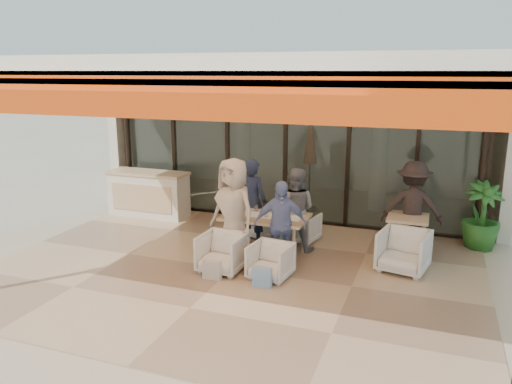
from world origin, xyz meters
The scene contains 21 objects.
ground centered at (0.00, 0.00, 0.00)m, with size 70.00×70.00×0.00m, color #C6B293.
terrace_floor centered at (0.00, 0.00, 0.01)m, with size 8.00×6.00×0.01m, color tan.
terrace_structure centered at (0.00, -0.26, 3.25)m, with size 8.00×6.00×3.40m.
glass_storefront centered at (0.00, 3.00, 1.60)m, with size 8.08×0.10×3.20m.
interior_block centered at (0.01, 5.31, 2.23)m, with size 9.05×3.62×3.52m.
host_counter centered at (-3.01, 2.30, 0.53)m, with size 1.85×0.65×1.04m.
dining_table centered at (0.28, 0.86, 0.69)m, with size 1.50×0.90×0.93m.
chair_far_left centered at (-0.13, 1.81, 0.33)m, with size 0.64×0.60×0.66m, color white.
chair_far_right centered at (0.71, 1.81, 0.31)m, with size 0.61×0.57×0.63m, color white.
chair_near_left centered at (-0.13, -0.09, 0.36)m, with size 0.70×0.65×0.72m, color white.
chair_near_right centered at (0.71, -0.09, 0.32)m, with size 0.62×0.58×0.64m, color white.
diner_navy centered at (-0.13, 1.31, 0.84)m, with size 0.61×0.40×1.67m, color #181E36.
diner_grey centered at (0.71, 1.31, 0.78)m, with size 0.76×0.59×1.55m, color slate.
diner_cream centered at (-0.13, 0.41, 0.91)m, with size 0.89×0.58×1.83m, color beige.
diner_periwinkle centered at (0.71, 0.41, 0.75)m, with size 0.88×0.37×1.51m, color #6B78B3.
tote_bag_cream centered at (-0.13, -0.49, 0.17)m, with size 0.30×0.10×0.34m, color silver.
tote_bag_blue centered at (0.71, -0.49, 0.17)m, with size 0.30×0.10×0.34m, color #99BFD8.
side_table centered at (2.67, 1.69, 0.64)m, with size 0.70×0.70×0.74m.
side_chair centered at (2.67, 0.94, 0.39)m, with size 0.76×0.71×0.78m, color white.
standing_woman centered at (2.73, 1.96, 0.85)m, with size 1.09×0.63×1.69m, color black.
potted_palm centered at (3.93, 2.58, 0.63)m, with size 0.71×0.71×1.27m, color #1E5919.
Camera 1 is at (3.07, -7.16, 3.25)m, focal length 35.00 mm.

